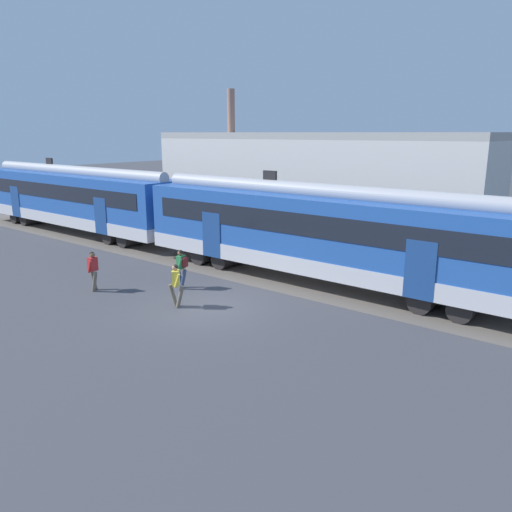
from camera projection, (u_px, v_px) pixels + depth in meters
ground_plane at (207, 308)px, 18.71m from camera, size 160.00×160.00×0.00m
track_bed at (153, 248)px, 28.43m from camera, size 80.00×4.40×0.01m
commuter_train at (182, 213)px, 26.39m from camera, size 38.05×3.07×4.73m
pedestrian_red at (93, 268)px, 20.48m from camera, size 0.67×0.54×1.67m
pedestrian_green at (182, 266)px, 20.79m from camera, size 0.69×0.54×1.67m
pedestrian_yellow at (176, 282)px, 18.55m from camera, size 0.70×0.47×1.67m
background_building at (310, 186)px, 30.54m from camera, size 21.27×5.00×9.20m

